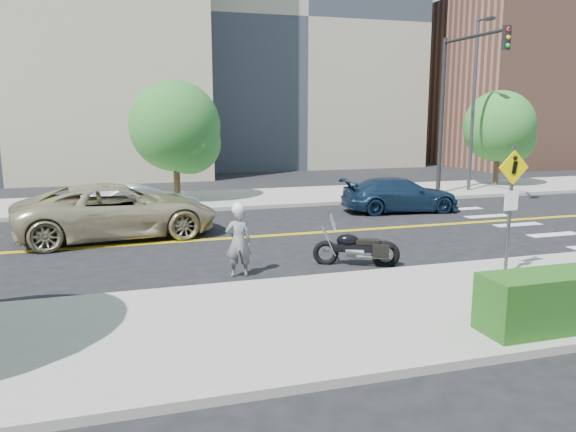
# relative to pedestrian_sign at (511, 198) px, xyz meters

# --- Properties ---
(ground_plane) EXTENTS (120.00, 120.00, 0.00)m
(ground_plane) POSITION_rel_pedestrian_sign_xyz_m (-4.20, 6.31, -1.96)
(ground_plane) COLOR black
(ground_plane) RESTS_ON ground
(sidewalk_near) EXTENTS (60.00, 5.00, 0.15)m
(sidewalk_near) POSITION_rel_pedestrian_sign_xyz_m (-4.20, -1.19, -1.89)
(sidewalk_near) COLOR #9E9B91
(sidewalk_near) RESTS_ON ground_plane
(sidewalk_far) EXTENTS (60.00, 5.00, 0.15)m
(sidewalk_far) POSITION_rel_pedestrian_sign_xyz_m (-4.20, 13.81, -1.89)
(sidewalk_far) COLOR #9E9B91
(sidewalk_far) RESTS_ON ground_plane
(building_mid) EXTENTS (18.00, 14.00, 20.00)m
(building_mid) POSITION_rel_pedestrian_sign_xyz_m (3.80, 32.31, 8.04)
(building_mid) COLOR #A39984
(building_mid) RESTS_ON ground_plane
(building_right) EXTENTS (14.00, 12.00, 12.00)m
(building_right) POSITION_rel_pedestrian_sign_xyz_m (21.80, 26.31, 4.04)
(building_right) COLOR #8C5947
(building_right) RESTS_ON ground_plane
(lamp_post) EXTENTS (0.16, 0.16, 8.00)m
(lamp_post) POSITION_rel_pedestrian_sign_xyz_m (7.80, 12.81, 2.19)
(lamp_post) COLOR #4C4C51
(lamp_post) RESTS_ON sidewalk_far
(traffic_light) EXTENTS (0.28, 4.50, 7.00)m
(traffic_light) POSITION_rel_pedestrian_sign_xyz_m (5.80, 11.39, 2.71)
(traffic_light) COLOR black
(traffic_light) RESTS_ON sidewalk_far
(pedestrian_sign) EXTENTS (0.78, 0.08, 3.00)m
(pedestrian_sign) POSITION_rel_pedestrian_sign_xyz_m (0.00, 0.00, 0.00)
(pedestrian_sign) COLOR #4C4C51
(pedestrian_sign) RESTS_ON sidewalk_near
(motorcyclist) EXTENTS (0.64, 0.44, 1.79)m
(motorcyclist) POSITION_rel_pedestrian_sign_xyz_m (-5.84, 2.19, -1.07)
(motorcyclist) COLOR #B4B3B8
(motorcyclist) RESTS_ON ground
(motorcycle) EXTENTS (2.21, 1.45, 1.30)m
(motorcycle) POSITION_rel_pedestrian_sign_xyz_m (-2.76, 2.29, -1.31)
(motorcycle) COLOR black
(motorcycle) RESTS_ON ground
(suv) EXTENTS (6.42, 3.54, 1.70)m
(suv) POSITION_rel_pedestrian_sign_xyz_m (-8.56, 7.48, -1.11)
(suv) COLOR #BEB18B
(suv) RESTS_ON ground
(parked_car_silver) EXTENTS (4.35, 2.77, 1.35)m
(parked_car_silver) POSITION_rel_pedestrian_sign_xyz_m (-7.74, 9.90, -1.28)
(parked_car_silver) COLOR #B3B7BC
(parked_car_silver) RESTS_ON ground
(parked_car_blue) EXTENTS (4.82, 2.38, 1.35)m
(parked_car_blue) POSITION_rel_pedestrian_sign_xyz_m (2.13, 9.14, -1.29)
(parked_car_blue) COLOR navy
(parked_car_blue) RESTS_ON ground
(tree_far_a) EXTENTS (3.81, 3.81, 5.21)m
(tree_far_a) POSITION_rel_pedestrian_sign_xyz_m (-6.10, 13.70, 1.34)
(tree_far_a) COLOR #382619
(tree_far_a) RESTS_ON ground
(tree_far_b) EXTENTS (3.61, 3.61, 4.99)m
(tree_far_b) POSITION_rel_pedestrian_sign_xyz_m (10.35, 14.14, 1.22)
(tree_far_b) COLOR #382619
(tree_far_b) RESTS_ON ground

